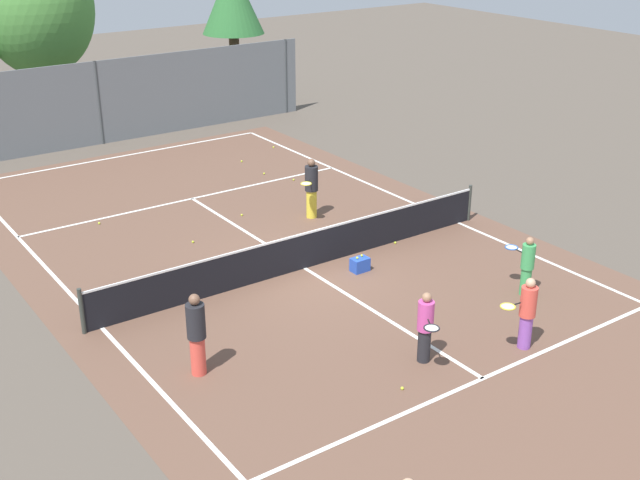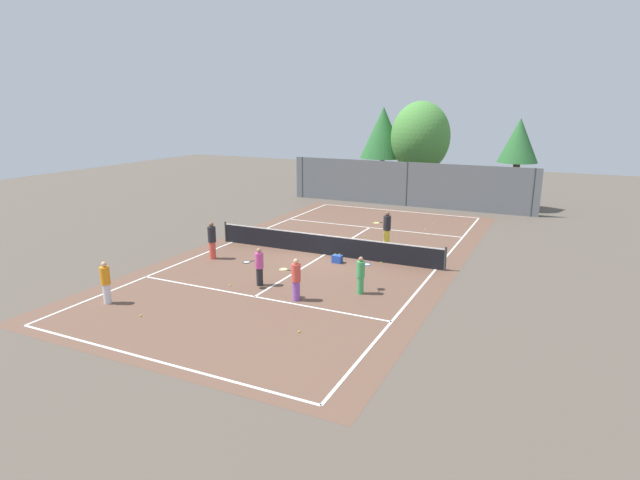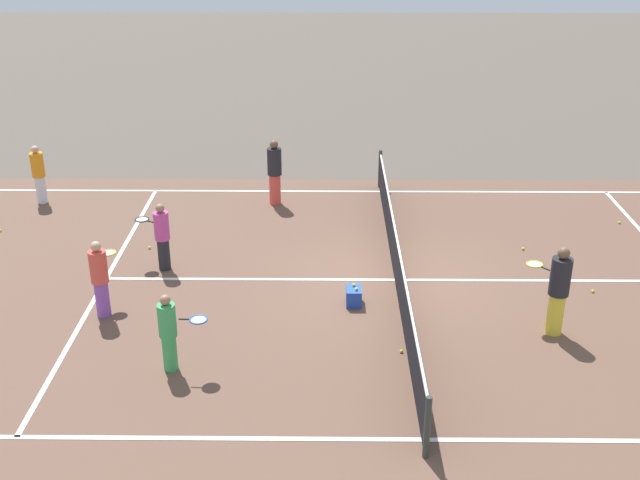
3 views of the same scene
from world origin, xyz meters
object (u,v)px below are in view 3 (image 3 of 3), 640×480
at_px(player_3, 39,174).
at_px(tennis_ball_5, 523,249).
at_px(player_2, 100,278).
at_px(ball_crate, 354,296).
at_px(player_0, 558,290).
at_px(player_5, 162,236).
at_px(tennis_ball_2, 593,291).
at_px(player_1, 275,172).
at_px(tennis_ball_0, 620,223).
at_px(tennis_ball_7, 401,351).
at_px(tennis_ball_10, 150,248).
at_px(tennis_ball_4, 0,230).
at_px(player_4, 169,332).

bearing_deg(player_3, tennis_ball_5, 76.63).
xyz_separation_m(player_2, ball_crate, (-0.52, 5.06, -0.66)).
height_order(player_0, player_5, player_0).
xyz_separation_m(ball_crate, tennis_ball_2, (-0.54, 5.13, -0.15)).
relative_size(player_1, tennis_ball_0, 27.23).
bearing_deg(player_1, player_5, -29.27).
xyz_separation_m(tennis_ball_7, tennis_ball_10, (-4.55, -5.65, 0.00)).
relative_size(player_0, tennis_ball_2, 27.76).
xyz_separation_m(player_1, tennis_ball_10, (2.99, -2.83, -0.89)).
height_order(player_3, tennis_ball_10, player_3).
bearing_deg(player_5, player_1, 150.73).
xyz_separation_m(ball_crate, tennis_ball_10, (-2.67, -4.81, -0.15)).
bearing_deg(player_0, player_3, -119.09).
distance_m(tennis_ball_2, tennis_ball_5, 2.37).
height_order(tennis_ball_4, tennis_ball_7, same).
height_order(player_2, player_5, player_2).
height_order(player_3, ball_crate, player_3).
bearing_deg(player_3, tennis_ball_4, -11.71).
relative_size(player_3, tennis_ball_10, 24.55).
relative_size(tennis_ball_4, tennis_ball_7, 1.00).
distance_m(player_1, tennis_ball_2, 8.80).
bearing_deg(player_4, tennis_ball_4, -138.38).
relative_size(player_3, tennis_ball_4, 24.55).
xyz_separation_m(player_2, player_4, (1.94, 1.72, -0.07)).
height_order(player_2, tennis_ball_4, player_2).
xyz_separation_m(tennis_ball_4, tennis_ball_7, (5.55, 9.61, 0.00)).
bearing_deg(player_0, player_2, -93.89).
height_order(player_4, tennis_ball_0, player_4).
bearing_deg(tennis_ball_0, tennis_ball_4, -87.61).
height_order(player_4, tennis_ball_7, player_4).
distance_m(ball_crate, tennis_ball_2, 5.16).
distance_m(player_0, player_3, 13.97).
bearing_deg(tennis_ball_7, player_2, -103.03).
bearing_deg(player_2, tennis_ball_0, 111.92).
xyz_separation_m(player_2, tennis_ball_2, (-1.07, 10.20, -0.81)).
bearing_deg(tennis_ball_7, tennis_ball_2, 119.47).
relative_size(tennis_ball_0, tennis_ball_4, 1.00).
height_order(player_1, tennis_ball_4, player_1).
distance_m(tennis_ball_7, tennis_ball_10, 7.25).
bearing_deg(tennis_ball_7, player_1, -159.55).
bearing_deg(player_1, tennis_ball_2, 54.29).
height_order(player_1, player_2, player_1).
bearing_deg(ball_crate, tennis_ball_5, 123.12).
xyz_separation_m(player_0, tennis_ball_2, (-1.67, 1.29, -0.91)).
relative_size(ball_crate, tennis_ball_10, 6.91).
xyz_separation_m(player_3, player_4, (8.12, 5.03, -0.05)).
relative_size(ball_crate, tennis_ball_0, 6.91).
xyz_separation_m(player_1, player_2, (6.18, -3.08, -0.07)).
relative_size(player_3, tennis_ball_7, 24.55).
height_order(player_5, tennis_ball_4, player_5).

